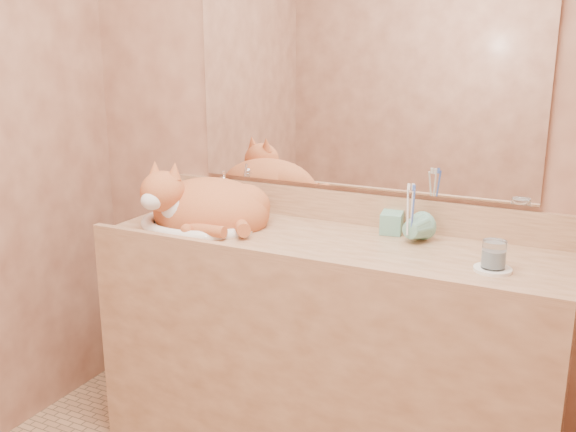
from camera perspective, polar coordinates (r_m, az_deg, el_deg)
The scene contains 12 objects.
wall_back at distance 2.38m, azimuth 6.30°, elevation 8.70°, with size 2.40×0.02×2.50m, color brown.
vanity_counter at distance 2.37m, azimuth 3.36°, elevation -12.15°, with size 1.60×0.55×0.85m, color #8C5E3E, non-canonical shape.
mirror at distance 2.36m, azimuth 6.30°, elevation 12.06°, with size 1.30×0.02×0.80m, color white.
sink_basin at distance 2.42m, azimuth -7.99°, elevation 0.80°, with size 0.45×0.38×0.14m, color white, non-canonical shape.
faucet at distance 2.56m, azimuth -5.81°, elevation 1.91°, with size 0.04×0.12×0.16m, color silver, non-canonical shape.
cat at distance 2.42m, azimuth -7.49°, elevation 1.06°, with size 0.46×0.38×0.25m, color #B05028, non-canonical shape.
soap_dispenser at distance 2.28m, azimuth 9.10°, elevation 0.22°, with size 0.08×0.08×0.17m, color #6CAC97.
toothbrush_cup at distance 2.20m, azimuth 10.74°, elevation -1.39°, with size 0.10×0.10×0.09m, color #6CAC97.
toothbrushes at distance 2.18m, azimuth 10.84°, elevation 0.64°, with size 0.04×0.04×0.21m, color white, non-canonical shape.
saucer at distance 2.03m, azimuth 17.73°, elevation -4.54°, with size 0.11×0.11×0.01m, color white.
water_glass at distance 2.01m, azimuth 17.83°, elevation -3.27°, with size 0.07×0.07×0.08m, color silver.
lotion_bottle at distance 2.66m, azimuth -8.49°, elevation 1.73°, with size 0.05×0.05×0.11m, color white.
Camera 1 is at (0.82, -1.22, 1.51)m, focal length 40.00 mm.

